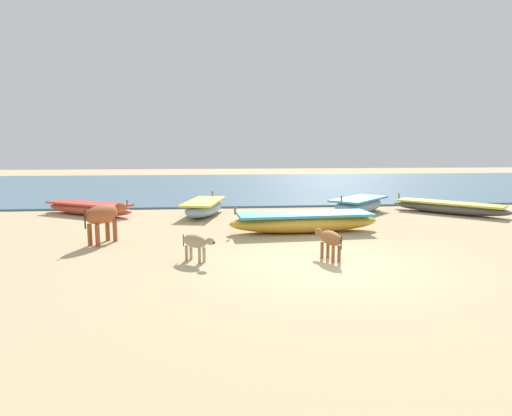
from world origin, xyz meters
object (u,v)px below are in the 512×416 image
at_px(fishing_boat_6, 449,207).
at_px(calf_near_brown, 330,239).
at_px(fishing_boat_4, 304,222).
at_px(fishing_boat_0, 359,205).
at_px(cow_adult_rust, 103,215).
at_px(fishing_boat_1, 204,207).
at_px(calf_far_dun, 196,242).
at_px(fishing_boat_2, 89,208).

bearing_deg(fishing_boat_6, calf_near_brown, 89.70).
bearing_deg(fishing_boat_4, fishing_boat_0, -133.51).
relative_size(fishing_boat_0, cow_adult_rust, 2.05).
height_order(fishing_boat_4, calf_near_brown, fishing_boat_4).
distance_m(fishing_boat_4, fishing_boat_6, 6.72).
distance_m(fishing_boat_1, calf_far_dun, 6.39).
xyz_separation_m(cow_adult_rust, calf_far_dun, (2.43, -2.05, -0.30)).
distance_m(fishing_boat_0, fishing_boat_2, 9.92).
distance_m(fishing_boat_6, calf_far_dun, 10.79).
height_order(calf_near_brown, calf_far_dun, calf_near_brown).
bearing_deg(fishing_boat_4, calf_near_brown, 84.36).
distance_m(fishing_boat_2, cow_adult_rust, 5.13).
bearing_deg(fishing_boat_0, fishing_boat_6, 126.16).
height_order(cow_adult_rust, calf_far_dun, cow_adult_rust).
height_order(fishing_boat_0, fishing_boat_4, fishing_boat_0).
bearing_deg(fishing_boat_1, fishing_boat_4, -126.81).
bearing_deg(fishing_boat_1, fishing_boat_2, 95.62).
distance_m(fishing_boat_0, fishing_boat_4, 4.36).
xyz_separation_m(fishing_boat_0, cow_adult_rust, (-8.19, -4.28, 0.41)).
bearing_deg(fishing_boat_0, fishing_boat_4, 4.67).
height_order(fishing_boat_6, cow_adult_rust, cow_adult_rust).
distance_m(fishing_boat_0, fishing_boat_1, 5.75).
relative_size(fishing_boat_0, calf_near_brown, 3.08).
xyz_separation_m(fishing_boat_2, calf_far_dun, (4.14, -6.86, 0.18)).
xyz_separation_m(calf_near_brown, calf_far_dun, (-2.90, 0.12, -0.04)).
bearing_deg(fishing_boat_2, fishing_boat_4, 2.55).
distance_m(fishing_boat_1, fishing_boat_4, 4.53).
bearing_deg(calf_far_dun, fishing_boat_2, 161.68).
bearing_deg(calf_far_dun, fishing_boat_0, 88.29).
relative_size(calf_near_brown, calf_far_dun, 1.23).
height_order(fishing_boat_2, fishing_boat_4, fishing_boat_4).
height_order(fishing_boat_1, fishing_boat_2, fishing_boat_1).
relative_size(fishing_boat_1, fishing_boat_4, 0.75).
bearing_deg(cow_adult_rust, fishing_boat_4, -53.31).
distance_m(cow_adult_rust, calf_near_brown, 5.76).
bearing_deg(calf_far_dun, fishing_boat_6, 73.56).
bearing_deg(cow_adult_rust, fishing_boat_6, -44.53).
bearing_deg(fishing_boat_4, fishing_boat_2, -32.62).
relative_size(fishing_boat_4, calf_far_dun, 5.63).
relative_size(fishing_boat_0, fishing_boat_2, 0.79).
bearing_deg(calf_far_dun, calf_near_brown, 38.29).
distance_m(cow_adult_rust, calf_far_dun, 3.19).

